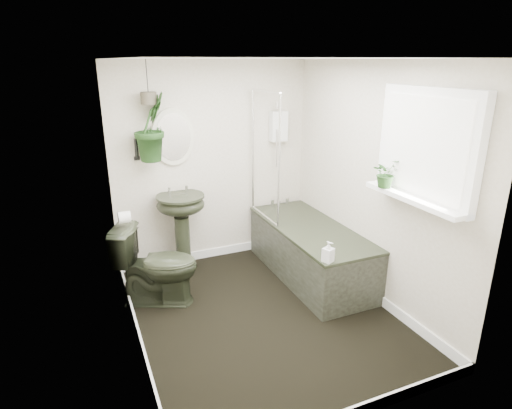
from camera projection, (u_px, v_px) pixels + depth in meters
name	position (u px, v px, depth m)	size (l,w,h in m)	color
floor	(262.00, 314.00, 4.07)	(2.30, 2.80, 0.02)	black
ceiling	(264.00, 57.00, 3.33)	(2.30, 2.80, 0.02)	white
wall_back	(213.00, 164.00, 4.93)	(2.30, 0.02, 2.30)	beige
wall_front	(362.00, 267.00, 2.47)	(2.30, 0.02, 2.30)	beige
wall_left	(125.00, 217.00, 3.27)	(0.02, 2.80, 2.30)	beige
wall_right	(372.00, 184.00, 4.13)	(0.02, 2.80, 2.30)	beige
skirting	(262.00, 309.00, 4.05)	(2.30, 2.80, 0.10)	white
bathtub	(310.00, 251.00, 4.71)	(0.72, 1.72, 0.58)	black
bath_screen	(265.00, 157.00, 4.70)	(0.04, 0.72, 1.40)	silver
shower_box	(279.00, 126.00, 5.04)	(0.20, 0.10, 0.35)	white
oval_mirror	(173.00, 137.00, 4.61)	(0.46, 0.03, 0.62)	beige
wall_sconce	(136.00, 149.00, 4.49)	(0.04, 0.04, 0.22)	black
toilet_roll_holder	(124.00, 217.00, 3.98)	(0.11, 0.11, 0.11)	white
window_recess	(427.00, 146.00, 3.34)	(0.08, 1.00, 0.90)	white
window_sill	(414.00, 198.00, 3.45)	(0.18, 1.00, 0.04)	white
window_blinds	(422.00, 147.00, 3.32)	(0.01, 0.86, 0.76)	white
toilet	(157.00, 265.00, 4.16)	(0.44, 0.78, 0.80)	black
pedestal_sink	(182.00, 233.00, 4.80)	(0.53, 0.45, 0.90)	black
sill_plant	(386.00, 173.00, 3.64)	(0.23, 0.20, 0.25)	black
hanging_plant	(151.00, 127.00, 4.37)	(0.38, 0.31, 0.70)	black
soap_bottle	(328.00, 252.00, 3.79)	(0.09, 0.09, 0.19)	black
hanging_pot	(149.00, 98.00, 4.28)	(0.16, 0.16, 0.12)	#453F31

